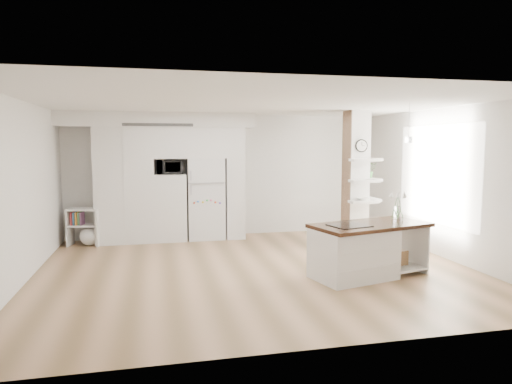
% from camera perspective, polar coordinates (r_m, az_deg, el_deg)
% --- Properties ---
extents(floor, '(7.00, 6.00, 0.01)m').
position_cam_1_polar(floor, '(7.61, -0.01, -9.64)').
color(floor, tan).
rests_on(floor, ground).
extents(room, '(7.04, 6.04, 2.72)m').
position_cam_1_polar(room, '(7.33, -0.01, 4.47)').
color(room, white).
rests_on(room, ground).
extents(cabinet_wall, '(4.00, 0.71, 2.70)m').
position_cam_1_polar(cabinet_wall, '(9.83, -11.74, 2.70)').
color(cabinet_wall, silver).
rests_on(cabinet_wall, floor).
extents(refrigerator, '(0.78, 0.69, 1.75)m').
position_cam_1_polar(refrigerator, '(9.96, -6.34, -0.82)').
color(refrigerator, white).
rests_on(refrigerator, floor).
extents(column, '(0.69, 0.90, 2.70)m').
position_cam_1_polar(column, '(9.21, 13.01, 1.49)').
color(column, silver).
rests_on(column, floor).
extents(window, '(0.00, 2.40, 2.40)m').
position_cam_1_polar(window, '(9.03, 21.64, 2.08)').
color(window, white).
rests_on(window, room).
extents(pendant_light, '(0.12, 0.12, 0.10)m').
position_cam_1_polar(pendant_light, '(8.01, 11.78, 6.37)').
color(pendant_light, white).
rests_on(pendant_light, room).
extents(kitchen_island, '(1.99, 1.30, 1.40)m').
position_cam_1_polar(kitchen_island, '(7.25, 12.80, -7.03)').
color(kitchen_island, silver).
rests_on(kitchen_island, floor).
extents(bookshelf, '(0.71, 0.50, 0.76)m').
position_cam_1_polar(bookshelf, '(9.89, -20.45, -4.41)').
color(bookshelf, silver).
rests_on(bookshelf, floor).
extents(floor_plant_a, '(0.29, 0.26, 0.44)m').
position_cam_1_polar(floor_plant_a, '(10.03, 14.96, -4.73)').
color(floor_plant_a, '#30772F').
rests_on(floor_plant_a, floor).
extents(floor_plant_b, '(0.25, 0.25, 0.44)m').
position_cam_1_polar(floor_plant_b, '(9.95, 12.66, -4.76)').
color(floor_plant_b, '#30772F').
rests_on(floor_plant_b, floor).
extents(microwave, '(0.54, 0.37, 0.30)m').
position_cam_1_polar(microwave, '(9.79, -10.72, 3.08)').
color(microwave, '#2D2D2D').
rests_on(microwave, cabinet_wall).
extents(shelf_plant, '(0.27, 0.23, 0.30)m').
position_cam_1_polar(shelf_plant, '(9.46, 13.96, 2.64)').
color(shelf_plant, '#30772F').
rests_on(shelf_plant, column).
extents(decor_bowl, '(0.22, 0.22, 0.05)m').
position_cam_1_polar(decor_bowl, '(9.01, 13.14, -0.85)').
color(decor_bowl, white).
rests_on(decor_bowl, column).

